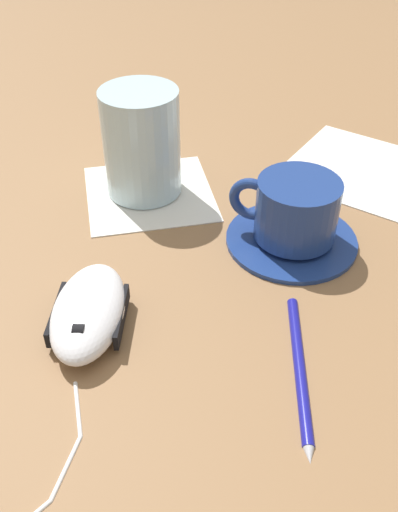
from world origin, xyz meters
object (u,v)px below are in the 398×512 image
Objects in this scene: saucer at (291,241)px; computer_mouse at (89,311)px; drinking_glass at (142,143)px; pen at (301,367)px; coffee_cup at (294,211)px.

computer_mouse is at bearing 40.42° from saucer.
drinking_glass is at bearing -23.26° from saucer.
saucer is 0.83× the size of pen.
drinking_glass reaches higher than computer_mouse.
drinking_glass is 0.29m from pen.
drinking_glass reaches higher than pen.
coffee_cup is 0.90× the size of computer_mouse.
drinking_glass is at bearing -89.06° from computer_mouse.
pen is at bearing 173.34° from computer_mouse.
saucer is at bearing 116.30° from coffee_cup.
drinking_glass reaches higher than saucer.
pen is (-0.17, 0.02, -0.01)m from computer_mouse.
saucer is 0.21m from computer_mouse.
saucer is 1.09× the size of computer_mouse.
coffee_cup reaches higher than pen.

